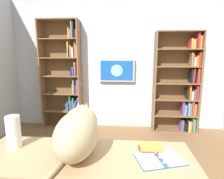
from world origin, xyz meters
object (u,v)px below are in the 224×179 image
at_px(bookshelf_right, 66,78).
at_px(cat, 78,131).
at_px(wall_mounted_tv, 117,70).
at_px(desk, 84,172).
at_px(bookshelf_left, 181,86).
at_px(paper_towel_roll, 14,132).
at_px(open_binder, 159,159).
at_px(desk_book_stack, 151,148).

relative_size(bookshelf_right, cat, 3.20).
height_order(wall_mounted_tv, desk, wall_mounted_tv).
bearing_deg(wall_mounted_tv, bookshelf_right, 4.43).
distance_m(bookshelf_left, bookshelf_right, 2.35).
relative_size(bookshelf_left, paper_towel_roll, 7.41).
height_order(wall_mounted_tv, open_binder, wall_mounted_tv).
bearing_deg(bookshelf_right, desk, 111.16).
xyz_separation_m(wall_mounted_tv, paper_towel_roll, (0.71, 2.43, -0.31)).
bearing_deg(cat, bookshelf_right, -69.49).
height_order(bookshelf_left, bookshelf_right, bookshelf_right).
bearing_deg(paper_towel_roll, desk_book_stack, -178.74).
distance_m(bookshelf_left, wall_mounted_tv, 1.33).
distance_m(bookshelf_right, cat, 2.56).
relative_size(wall_mounted_tv, open_binder, 1.93).
distance_m(paper_towel_roll, desk_book_stack, 1.11).
xyz_separation_m(open_binder, paper_towel_roll, (1.16, -0.09, 0.13)).
bearing_deg(open_binder, cat, -4.06).
bearing_deg(desk_book_stack, wall_mounted_tv, -80.58).
xyz_separation_m(bookshelf_left, paper_towel_roll, (2.00, 2.35, -0.02)).
height_order(bookshelf_right, wall_mounted_tv, bookshelf_right).
relative_size(cat, paper_towel_roll, 2.61).
relative_size(bookshelf_right, desk_book_stack, 12.02).
bearing_deg(bookshelf_right, wall_mounted_tv, -175.57).
bearing_deg(paper_towel_roll, wall_mounted_tv, -106.24).
xyz_separation_m(bookshelf_right, cat, (-0.90, 2.40, -0.10)).
bearing_deg(paper_towel_roll, open_binder, 175.34).
bearing_deg(cat, desk, 133.54).
distance_m(desk, cat, 0.31).
bearing_deg(bookshelf_right, cat, 110.51).
distance_m(bookshelf_right, desk_book_stack, 2.75).
bearing_deg(wall_mounted_tv, desk, 87.61).
height_order(desk, cat, cat).
height_order(wall_mounted_tv, desk_book_stack, wall_mounted_tv).
xyz_separation_m(bookshelf_right, desk_book_stack, (-1.45, 2.32, -0.26)).
bearing_deg(desk, wall_mounted_tv, -92.39).
height_order(bookshelf_left, wall_mounted_tv, bookshelf_left).
bearing_deg(bookshelf_left, desk_book_stack, 68.90).
xyz_separation_m(desk, paper_towel_roll, (0.60, -0.11, 0.25)).
distance_m(desk, open_binder, 0.57).
bearing_deg(desk, bookshelf_right, -68.84).
relative_size(bookshelf_left, wall_mounted_tv, 2.71).
xyz_separation_m(wall_mounted_tv, desk_book_stack, (-0.40, 2.41, -0.42)).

